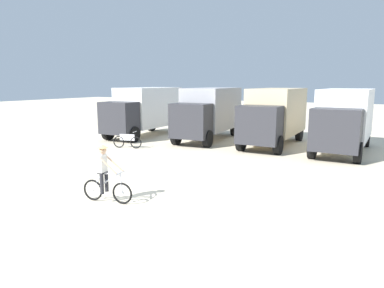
{
  "coord_description": "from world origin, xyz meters",
  "views": [
    {
      "loc": [
        7.23,
        -8.86,
        3.69
      ],
      "look_at": [
        -0.02,
        4.05,
        1.1
      ],
      "focal_mm": 32.84,
      "sensor_mm": 36.0,
      "label": 1
    }
  ],
  "objects_px": {
    "box_truck_white_box": "(145,109)",
    "box_truck_grey_hauler": "(209,111)",
    "cyclist_orange_shirt": "(105,176)",
    "bicycle_spare": "(127,141)",
    "box_truck_tan_camper": "(275,114)",
    "box_truck_avon_van": "(344,117)"
  },
  "relations": [
    {
      "from": "box_truck_white_box",
      "to": "box_truck_grey_hauler",
      "type": "xyz_separation_m",
      "value": [
        4.68,
        0.68,
        0.0
      ]
    },
    {
      "from": "cyclist_orange_shirt",
      "to": "bicycle_spare",
      "type": "bearing_deg",
      "value": 125.5
    },
    {
      "from": "cyclist_orange_shirt",
      "to": "bicycle_spare",
      "type": "xyz_separation_m",
      "value": [
        -5.38,
        7.55,
        -0.45
      ]
    },
    {
      "from": "box_truck_grey_hauler",
      "to": "box_truck_tan_camper",
      "type": "relative_size",
      "value": 1.02
    },
    {
      "from": "box_truck_tan_camper",
      "to": "cyclist_orange_shirt",
      "type": "height_order",
      "value": "box_truck_tan_camper"
    },
    {
      "from": "box_truck_tan_camper",
      "to": "box_truck_white_box",
      "type": "bearing_deg",
      "value": -175.3
    },
    {
      "from": "cyclist_orange_shirt",
      "to": "box_truck_white_box",
      "type": "bearing_deg",
      "value": 121.76
    },
    {
      "from": "cyclist_orange_shirt",
      "to": "bicycle_spare",
      "type": "distance_m",
      "value": 9.28
    },
    {
      "from": "box_truck_white_box",
      "to": "box_truck_grey_hauler",
      "type": "bearing_deg",
      "value": 8.23
    },
    {
      "from": "box_truck_tan_camper",
      "to": "box_truck_grey_hauler",
      "type": "bearing_deg",
      "value": -179.18
    },
    {
      "from": "box_truck_grey_hauler",
      "to": "box_truck_avon_van",
      "type": "bearing_deg",
      "value": -0.93
    },
    {
      "from": "box_truck_grey_hauler",
      "to": "box_truck_tan_camper",
      "type": "bearing_deg",
      "value": 0.82
    },
    {
      "from": "box_truck_tan_camper",
      "to": "box_truck_avon_van",
      "type": "height_order",
      "value": "same"
    },
    {
      "from": "box_truck_avon_van",
      "to": "bicycle_spare",
      "type": "distance_m",
      "value": 12.0
    },
    {
      "from": "box_truck_white_box",
      "to": "box_truck_avon_van",
      "type": "xyz_separation_m",
      "value": [
        12.84,
        0.54,
        0.0
      ]
    },
    {
      "from": "box_truck_white_box",
      "to": "cyclist_orange_shirt",
      "type": "relative_size",
      "value": 3.75
    },
    {
      "from": "box_truck_avon_van",
      "to": "cyclist_orange_shirt",
      "type": "bearing_deg",
      "value": -113.56
    },
    {
      "from": "box_truck_grey_hauler",
      "to": "bicycle_spare",
      "type": "xyz_separation_m",
      "value": [
        -2.67,
        -5.08,
        -1.48
      ]
    },
    {
      "from": "box_truck_grey_hauler",
      "to": "box_truck_tan_camper",
      "type": "xyz_separation_m",
      "value": [
        4.31,
        0.06,
        0.0
      ]
    },
    {
      "from": "box_truck_tan_camper",
      "to": "bicycle_spare",
      "type": "bearing_deg",
      "value": -143.65
    },
    {
      "from": "box_truck_grey_hauler",
      "to": "box_truck_avon_van",
      "type": "distance_m",
      "value": 8.16
    },
    {
      "from": "box_truck_tan_camper",
      "to": "cyclist_orange_shirt",
      "type": "distance_m",
      "value": 12.83
    }
  ]
}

